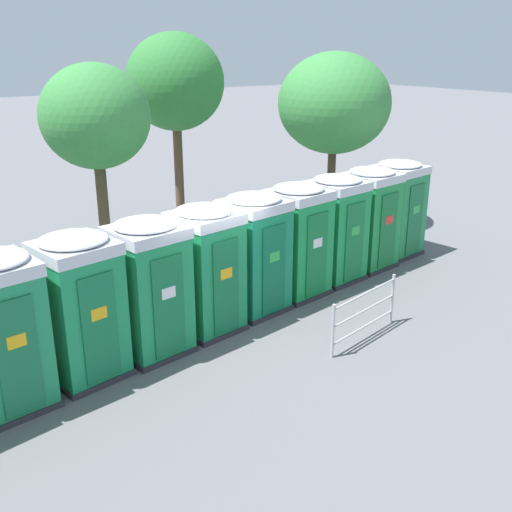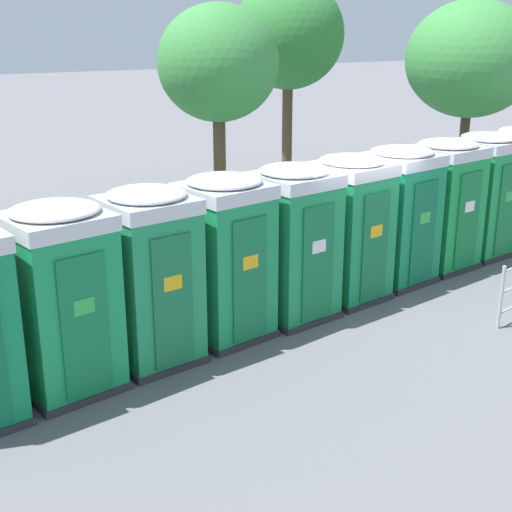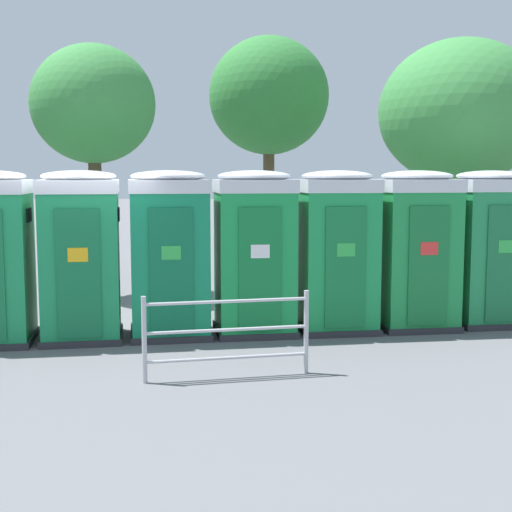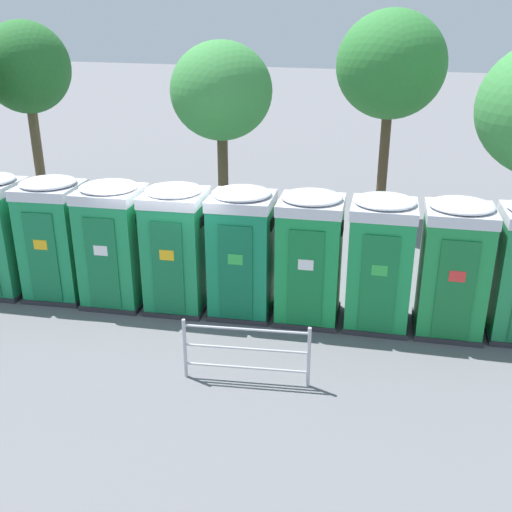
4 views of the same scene
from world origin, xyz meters
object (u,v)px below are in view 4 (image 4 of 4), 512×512
object	(u,v)px
portapotty_4	(114,243)
portapotty_5	(177,247)
portapotty_7	(310,256)
street_tree_4	(26,69)
portapotty_3	(55,238)
street_tree_0	(221,92)
street_tree_2	(391,66)
portapotty_9	(454,267)
event_barrier	(246,350)
portapotty_8	(380,262)
portapotty_6	(242,251)

from	to	relation	value
portapotty_4	portapotty_5	size ratio (longest dim) A/B	1.00
portapotty_5	portapotty_7	distance (m)	2.63
street_tree_4	portapotty_3	bearing A→B (deg)	-48.91
portapotty_3	street_tree_4	bearing A→B (deg)	131.09
street_tree_4	portapotty_5	bearing A→B (deg)	-33.95
street_tree_0	portapotty_4	bearing A→B (deg)	-100.11
street_tree_2	portapotty_4	bearing A→B (deg)	-121.36
portapotty_9	event_barrier	size ratio (longest dim) A/B	1.26
portapotty_9	event_barrier	xyz separation A→B (m)	(-2.94, -2.90, -0.72)
portapotty_9	street_tree_2	bearing A→B (deg)	110.52
portapotty_8	street_tree_2	bearing A→B (deg)	98.57
portapotty_8	portapotty_6	bearing A→B (deg)	-171.43
portapotty_3	portapotty_8	distance (m)	6.57
portapotty_5	portapotty_8	distance (m)	3.94
portapotty_3	portapotty_8	size ratio (longest dim) A/B	1.00
portapotty_3	event_barrier	size ratio (longest dim) A/B	1.26
portapotty_7	street_tree_0	size ratio (longest dim) A/B	0.51
portapotty_3	portapotty_5	world-z (taller)	same
portapotty_3	portapotty_9	world-z (taller)	same
portapotty_3	event_barrier	bearing A→B (deg)	-19.52
portapotty_4	portapotty_7	world-z (taller)	same
portapotty_3	portapotty_4	world-z (taller)	same
portapotty_5	street_tree_2	world-z (taller)	street_tree_2
portapotty_5	portapotty_4	bearing A→B (deg)	-170.43
portapotty_3	street_tree_2	xyz separation A→B (m)	(5.57, 7.12, 3.03)
portapotty_7	portapotty_8	xyz separation A→B (m)	(1.30, 0.20, 0.00)
portapotty_7	portapotty_9	bearing A→B (deg)	8.54
portapotty_4	portapotty_8	size ratio (longest dim) A/B	1.00
portapotty_6	street_tree_2	distance (m)	7.39
portapotty_9	portapotty_8	bearing A→B (deg)	-171.49
portapotty_3	event_barrier	distance (m)	5.20
portapotty_3	street_tree_0	distance (m)	5.25
portapotty_5	portapotty_6	distance (m)	1.31
portapotty_3	street_tree_2	size ratio (longest dim) A/B	0.44
street_tree_0	portapotty_6	bearing A→B (deg)	-62.02
portapotty_3	portapotty_4	distance (m)	1.32
portapotty_4	street_tree_2	size ratio (longest dim) A/B	0.44
portapotty_6	street_tree_4	world-z (taller)	street_tree_4
portapotty_7	street_tree_0	world-z (taller)	street_tree_0
portapotty_4	street_tree_0	xyz separation A→B (m)	(0.71, 3.99, 2.54)
portapotty_4	event_barrier	world-z (taller)	portapotty_4
street_tree_0	portapotty_7	bearing A→B (deg)	-46.42
street_tree_2	event_barrier	xyz separation A→B (m)	(-0.71, -8.85, -3.74)
street_tree_2	portapotty_8	bearing A→B (deg)	-81.43
portapotty_5	portapotty_8	world-z (taller)	same
street_tree_0	street_tree_4	size ratio (longest dim) A/B	0.92
street_tree_0	street_tree_2	size ratio (longest dim) A/B	0.88
portapotty_4	street_tree_0	world-z (taller)	street_tree_0
portapotty_9	street_tree_2	xyz separation A→B (m)	(-2.22, 5.94, 3.03)
portapotty_4	street_tree_0	bearing A→B (deg)	79.89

